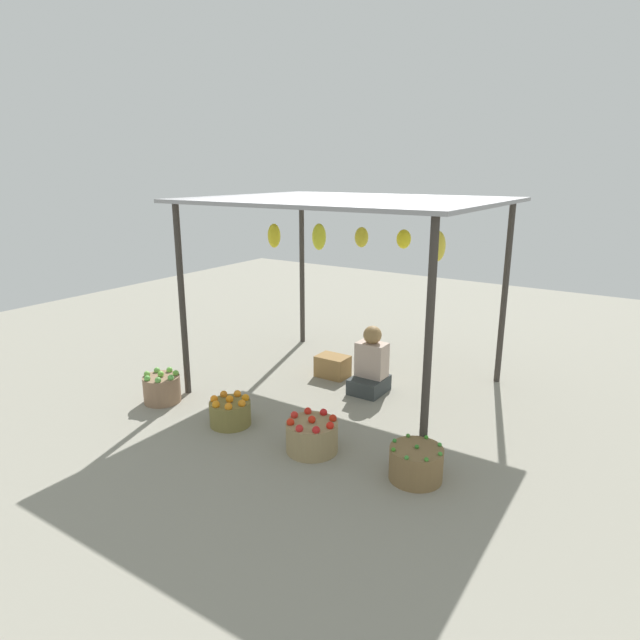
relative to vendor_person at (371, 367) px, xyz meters
The scene contains 8 objects.
ground_plane 0.42m from the vendor_person, behind, with size 14.00×14.00×0.00m, color gray.
market_stall_structure 1.74m from the vendor_person, behind, with size 3.18×2.60×2.18m.
vendor_person is the anchor object (origin of this frame).
basket_green_apples 2.35m from the vendor_person, 139.68° to the right, with size 0.40×0.40×0.35m.
basket_oranges 1.72m from the vendor_person, 116.98° to the right, with size 0.41×0.41×0.31m.
basket_red_tomatoes 1.53m from the vendor_person, 82.23° to the right, with size 0.47×0.47×0.34m.
basket_green_chilies 1.86m from the vendor_person, 50.29° to the right, with size 0.44×0.44×0.31m.
wooden_crate_near_vendor 0.65m from the vendor_person, 165.53° to the left, with size 0.38×0.28×0.26m, color olive.
Camera 1 is at (3.00, -5.15, 2.47)m, focal length 30.34 mm.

